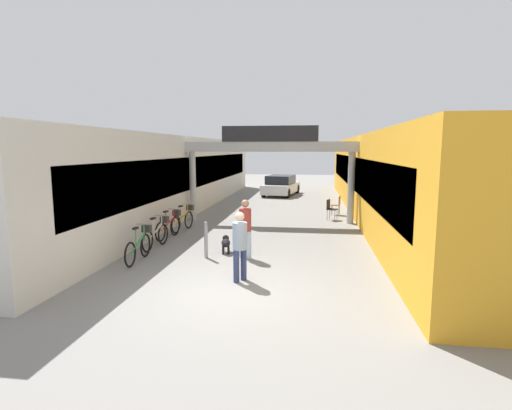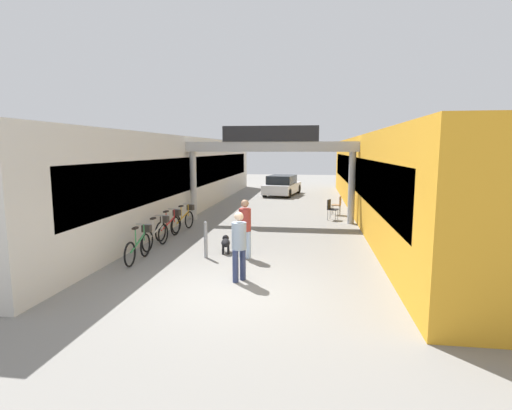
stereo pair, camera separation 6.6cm
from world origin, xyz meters
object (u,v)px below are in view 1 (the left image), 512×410
Objects in this scene: pedestrian_with_dog at (245,225)px; bicycle_silver_second at (157,234)px; bicycle_orange_farthest at (184,219)px; cafe_chair_black_nearer at (330,208)px; pedestrian_companion at (240,242)px; bicycle_red_third at (169,225)px; cafe_chair_wood_farther at (337,204)px; parked_car_white at (281,186)px; bollard_post_metal at (206,239)px; bicycle_green_nearest at (140,245)px; dog_on_leash at (226,243)px.

pedestrian_with_dog reaches higher than bicycle_silver_second.
cafe_chair_black_nearer is at bearing 28.45° from bicycle_orange_farthest.
bicycle_red_third is (-3.22, 4.19, -0.49)m from pedestrian_companion.
cafe_chair_wood_farther is (0.37, 1.36, 0.00)m from cafe_chair_black_nearer.
cafe_chair_black_nearer is at bearing -72.75° from parked_car_white.
parked_car_white is (0.95, 15.79, 0.11)m from bollard_post_metal.
bollard_post_metal is 7.68m from cafe_chair_black_nearer.
parked_car_white reaches higher than bicycle_green_nearest.
pedestrian_companion is (0.20, -2.00, -0.02)m from pedestrian_with_dog.
bicycle_silver_second is (-3.13, 2.83, -0.49)m from pedestrian_companion.
pedestrian_with_dog reaches higher than cafe_chair_black_nearer.
cafe_chair_wood_farther is (4.15, 8.05, 0.01)m from bollard_post_metal.
dog_on_leash is 0.81m from bollard_post_metal.
pedestrian_with_dog is 2.01m from pedestrian_companion.
bicycle_red_third is 3.03m from bollard_post_metal.
pedestrian_with_dog is 0.39× the size of parked_car_white.
bicycle_silver_second is at bearing 164.18° from pedestrian_with_dog.
bollard_post_metal reaches higher than bicycle_silver_second.
dog_on_leash is at bearing 143.33° from pedestrian_with_dog.
pedestrian_companion is at bearing -23.50° from bicycle_green_nearest.
bollard_post_metal is (-0.43, -0.65, 0.23)m from dog_on_leash.
bicycle_red_third is at bearing -142.61° from cafe_chair_black_nearer.
pedestrian_with_dog is 3.77m from bicycle_red_third.
bicycle_green_nearest is 1.51m from bicycle_silver_second.
pedestrian_companion is 1.56× the size of bollard_post_metal.
pedestrian_with_dog is 8.48m from cafe_chair_wood_farther.
cafe_chair_black_nearer is (5.61, 5.71, 0.10)m from bicycle_silver_second.
parked_car_white reaches higher than bicycle_red_third.
bicycle_silver_second is at bearing -86.23° from bicycle_red_third.
pedestrian_companion is 4.25m from bicycle_silver_second.
cafe_chair_wood_farther is at bearing 43.25° from bicycle_red_third.
bicycle_green_nearest reaches higher than cafe_chair_wood_farther.
bollard_post_metal is at bearing -117.25° from cafe_chair_wood_farther.
bicycle_orange_farthest is at bearing 119.65° from pedestrian_companion.
bollard_post_metal is at bearing -119.40° from cafe_chair_black_nearer.
pedestrian_with_dog reaches higher than parked_car_white.
bollard_post_metal is (1.83, -0.98, 0.09)m from bicycle_silver_second.
bicycle_silver_second is 1.61× the size of bollard_post_metal.
bicycle_red_third is (-0.09, 1.36, 0.00)m from bicycle_silver_second.
pedestrian_with_dog is 1.59× the size of bollard_post_metal.
bicycle_orange_farthest is 4.09m from bollard_post_metal.
bicycle_silver_second is 9.26m from cafe_chair_wood_farther.
pedestrian_companion is 2.38× the size of dog_on_leash.
bicycle_red_third is at bearing 93.73° from bicycle_green_nearest.
bicycle_red_third is 1.32m from bicycle_orange_farthest.
pedestrian_with_dog reaches higher than pedestrian_companion.
dog_on_leash is 0.41× the size of bicycle_orange_farthest.
bollard_post_metal reaches higher than bicycle_green_nearest.
bollard_post_metal is at bearing -28.19° from bicycle_silver_second.
cafe_chair_wood_farther is at bearing 62.75° from bollard_post_metal.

